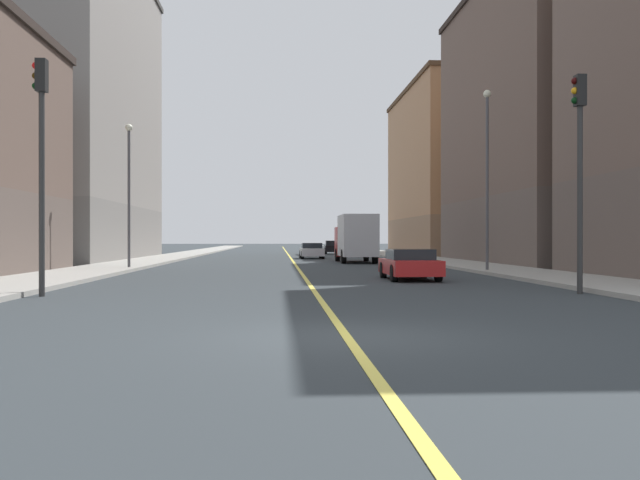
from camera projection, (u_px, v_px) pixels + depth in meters
name	position (u px, v px, depth m)	size (l,w,h in m)	color
ground_plane	(346.00, 337.00, 11.57)	(400.00, 400.00, 0.00)	#2F3639
sidewalk_left	(404.00, 256.00, 61.08)	(3.66, 168.00, 0.15)	#9E9B93
sidewalk_right	(173.00, 257.00, 59.89)	(3.66, 168.00, 0.15)	#9E9B93
lane_center_stripe	(290.00, 257.00, 60.48)	(0.16, 154.00, 0.01)	#E5D14C
building_left_mid	(541.00, 123.00, 45.49)	(8.47, 20.83, 17.89)	brown
building_left_far	(447.00, 172.00, 70.80)	(8.47, 22.83, 16.41)	#8F6B4F
building_right_midblock	(78.00, 107.00, 52.40)	(8.47, 25.40, 22.59)	slate
traffic_light_left_near	(579.00, 153.00, 20.48)	(0.40, 0.32, 6.30)	#2D2D2D
traffic_light_right_near	(41.00, 144.00, 19.56)	(0.40, 0.32, 6.52)	#2D2D2D
street_lamp_left_near	(487.00, 163.00, 32.90)	(0.36, 0.36, 8.31)	#4C4C51
street_lamp_right_near	(129.00, 181.00, 35.95)	(0.36, 0.36, 7.23)	#4C4C51
car_silver	(312.00, 251.00, 56.37)	(1.86, 4.04, 1.24)	silver
car_black	(333.00, 247.00, 73.59)	(1.97, 4.43, 1.37)	black
car_red	(410.00, 264.00, 27.52)	(1.88, 4.24, 1.19)	red
box_truck	(356.00, 238.00, 47.13)	(2.30, 7.25, 3.12)	maroon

